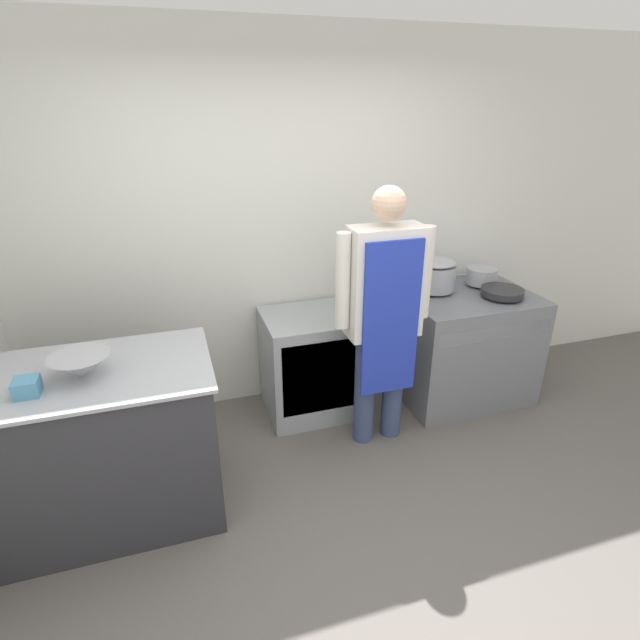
{
  "coord_description": "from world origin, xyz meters",
  "views": [
    {
      "loc": [
        -0.8,
        -1.71,
        2.22
      ],
      "look_at": [
        0.05,
        0.98,
        0.97
      ],
      "focal_mm": 28.0,
      "sensor_mm": 36.0,
      "label": 1
    }
  ],
  "objects_px": {
    "stove": "(462,344)",
    "person_cook": "(384,306)",
    "saute_pan": "(502,292)",
    "mixing_bowl": "(81,366)",
    "stock_pot": "(435,274)",
    "fridge_unit": "(311,364)",
    "plastic_tub": "(27,387)",
    "sauce_pot": "(481,276)"
  },
  "relations": [
    {
      "from": "plastic_tub",
      "to": "saute_pan",
      "type": "distance_m",
      "value": 3.11
    },
    {
      "from": "stove",
      "to": "person_cook",
      "type": "relative_size",
      "value": 0.56
    },
    {
      "from": "fridge_unit",
      "to": "stock_pot",
      "type": "relative_size",
      "value": 2.51
    },
    {
      "from": "saute_pan",
      "to": "plastic_tub",
      "type": "bearing_deg",
      "value": -169.5
    },
    {
      "from": "mixing_bowl",
      "to": "sauce_pot",
      "type": "height_order",
      "value": "mixing_bowl"
    },
    {
      "from": "plastic_tub",
      "to": "fridge_unit",
      "type": "bearing_deg",
      "value": 26.74
    },
    {
      "from": "saute_pan",
      "to": "sauce_pot",
      "type": "distance_m",
      "value": 0.28
    },
    {
      "from": "plastic_tub",
      "to": "stock_pot",
      "type": "distance_m",
      "value": 2.76
    },
    {
      "from": "stove",
      "to": "person_cook",
      "type": "xyz_separation_m",
      "value": [
        -0.87,
        -0.36,
        0.58
      ]
    },
    {
      "from": "mixing_bowl",
      "to": "stove",
      "type": "bearing_deg",
      "value": 12.93
    },
    {
      "from": "stove",
      "to": "plastic_tub",
      "type": "bearing_deg",
      "value": -166.2
    },
    {
      "from": "fridge_unit",
      "to": "person_cook",
      "type": "height_order",
      "value": "person_cook"
    },
    {
      "from": "fridge_unit",
      "to": "mixing_bowl",
      "type": "distance_m",
      "value": 1.7
    },
    {
      "from": "stove",
      "to": "mixing_bowl",
      "type": "xyz_separation_m",
      "value": [
        -2.63,
        -0.6,
        0.57
      ]
    },
    {
      "from": "fridge_unit",
      "to": "sauce_pot",
      "type": "relative_size",
      "value": 3.33
    },
    {
      "from": "stove",
      "to": "mixing_bowl",
      "type": "height_order",
      "value": "mixing_bowl"
    },
    {
      "from": "person_cook",
      "to": "mixing_bowl",
      "type": "distance_m",
      "value": 1.78
    },
    {
      "from": "plastic_tub",
      "to": "stock_pot",
      "type": "xyz_separation_m",
      "value": [
        2.63,
        0.84,
        0.02
      ]
    },
    {
      "from": "person_cook",
      "to": "sauce_pot",
      "type": "xyz_separation_m",
      "value": [
        1.07,
        0.49,
        -0.06
      ]
    },
    {
      "from": "mixing_bowl",
      "to": "plastic_tub",
      "type": "height_order",
      "value": "mixing_bowl"
    },
    {
      "from": "mixing_bowl",
      "to": "sauce_pot",
      "type": "bearing_deg",
      "value": 14.7
    },
    {
      "from": "person_cook",
      "to": "saute_pan",
      "type": "bearing_deg",
      "value": 11.65
    },
    {
      "from": "fridge_unit",
      "to": "stock_pot",
      "type": "bearing_deg",
      "value": 0.72
    },
    {
      "from": "mixing_bowl",
      "to": "sauce_pot",
      "type": "relative_size",
      "value": 1.26
    },
    {
      "from": "mixing_bowl",
      "to": "saute_pan",
      "type": "distance_m",
      "value": 2.87
    },
    {
      "from": "fridge_unit",
      "to": "saute_pan",
      "type": "height_order",
      "value": "saute_pan"
    },
    {
      "from": "plastic_tub",
      "to": "sauce_pot",
      "type": "distance_m",
      "value": 3.17
    },
    {
      "from": "person_cook",
      "to": "plastic_tub",
      "type": "distance_m",
      "value": 2.02
    },
    {
      "from": "person_cook",
      "to": "saute_pan",
      "type": "height_order",
      "value": "person_cook"
    },
    {
      "from": "person_cook",
      "to": "sauce_pot",
      "type": "bearing_deg",
      "value": 24.83
    },
    {
      "from": "fridge_unit",
      "to": "sauce_pot",
      "type": "height_order",
      "value": "sauce_pot"
    },
    {
      "from": "saute_pan",
      "to": "stove",
      "type": "bearing_deg",
      "value": 145.65
    },
    {
      "from": "mixing_bowl",
      "to": "plastic_tub",
      "type": "xyz_separation_m",
      "value": [
        -0.23,
        -0.1,
        -0.02
      ]
    },
    {
      "from": "plastic_tub",
      "to": "mixing_bowl",
      "type": "bearing_deg",
      "value": 23.31
    },
    {
      "from": "mixing_bowl",
      "to": "stock_pot",
      "type": "height_order",
      "value": "stock_pot"
    },
    {
      "from": "stove",
      "to": "plastic_tub",
      "type": "distance_m",
      "value": 2.99
    },
    {
      "from": "mixing_bowl",
      "to": "sauce_pot",
      "type": "distance_m",
      "value": 2.92
    },
    {
      "from": "mixing_bowl",
      "to": "stock_pot",
      "type": "xyz_separation_m",
      "value": [
        2.41,
        0.74,
        0.0
      ]
    },
    {
      "from": "stove",
      "to": "fridge_unit",
      "type": "xyz_separation_m",
      "value": [
        -1.21,
        0.13,
        -0.04
      ]
    },
    {
      "from": "sauce_pot",
      "to": "person_cook",
      "type": "bearing_deg",
      "value": -155.17
    },
    {
      "from": "saute_pan",
      "to": "sauce_pot",
      "type": "relative_size",
      "value": 1.31
    },
    {
      "from": "stove",
      "to": "stock_pot",
      "type": "xyz_separation_m",
      "value": [
        -0.22,
        0.14,
        0.57
      ]
    }
  ]
}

